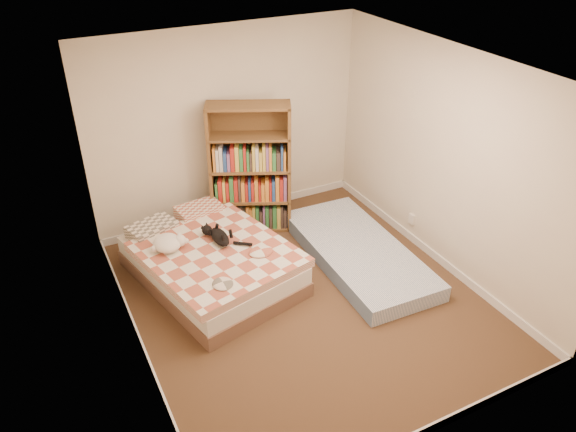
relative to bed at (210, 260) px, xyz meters
name	(u,v)px	position (x,y,z in m)	size (l,w,h in m)	color
room	(304,201)	(0.75, -0.79, 0.96)	(3.51, 4.01, 2.51)	#46301E
bed	(210,260)	(0.00, 0.00, 0.00)	(1.74, 2.17, 0.51)	brown
bookshelf	(250,185)	(0.86, 0.83, 0.36)	(1.13, 0.74, 1.66)	brown
floor_mattress	(358,253)	(1.67, -0.46, -0.14)	(0.97, 2.17, 0.19)	#6682AA
black_cat	(219,235)	(0.13, 0.01, 0.29)	(0.31, 0.63, 0.14)	black
white_dog	(168,243)	(-0.42, 0.08, 0.31)	(0.42, 0.44, 0.16)	white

